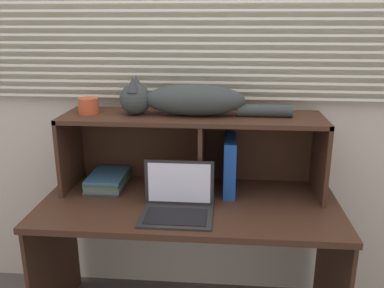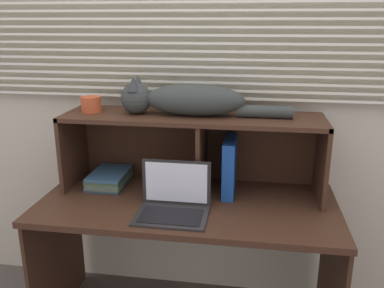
{
  "view_description": "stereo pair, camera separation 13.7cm",
  "coord_description": "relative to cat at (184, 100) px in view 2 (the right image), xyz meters",
  "views": [
    {
      "loc": [
        0.17,
        -1.62,
        1.56
      ],
      "look_at": [
        0.0,
        0.33,
        0.96
      ],
      "focal_mm": 38.14,
      "sensor_mm": 36.0,
      "label": 1
    },
    {
      "loc": [
        0.3,
        -1.61,
        1.56
      ],
      "look_at": [
        0.0,
        0.33,
        0.96
      ],
      "focal_mm": 38.14,
      "sensor_mm": 36.0,
      "label": 2
    }
  ],
  "objects": [
    {
      "name": "back_panel_with_blinds",
      "position": [
        0.04,
        0.22,
        0.07
      ],
      "size": [
        4.4,
        0.08,
        2.5
      ],
      "color": "beige",
      "rests_on": "ground"
    },
    {
      "name": "desk",
      "position": [
        0.04,
        -0.15,
        -0.61
      ],
      "size": [
        1.44,
        0.66,
        0.71
      ],
      "color": "#3B2417",
      "rests_on": "ground"
    },
    {
      "name": "hutch_shelf_unit",
      "position": [
        0.04,
        0.03,
        -0.19
      ],
      "size": [
        1.29,
        0.34,
        0.4
      ],
      "color": "#3B2417",
      "rests_on": "desk"
    },
    {
      "name": "cat",
      "position": [
        0.0,
        0.0,
        0.0
      ],
      "size": [
        0.84,
        0.17,
        0.19
      ],
      "color": "#303734",
      "rests_on": "hutch_shelf_unit"
    },
    {
      "name": "laptop",
      "position": [
        -0.0,
        -0.28,
        -0.43
      ],
      "size": [
        0.32,
        0.24,
        0.23
      ],
      "color": "#242424",
      "rests_on": "desk"
    },
    {
      "name": "binder_upright",
      "position": [
        0.23,
        0.0,
        -0.33
      ],
      "size": [
        0.06,
        0.26,
        0.28
      ],
      "primitive_type": "cube",
      "color": "#17469B",
      "rests_on": "desk"
    },
    {
      "name": "book_stack",
      "position": [
        -0.41,
        0.0,
        -0.44
      ],
      "size": [
        0.19,
        0.27,
        0.07
      ],
      "color": "#335672",
      "rests_on": "desk"
    },
    {
      "name": "small_basket",
      "position": [
        -0.48,
        0.0,
        -0.04
      ],
      "size": [
        0.1,
        0.1,
        0.08
      ],
      "primitive_type": "cylinder",
      "color": "#B44A27",
      "rests_on": "hutch_shelf_unit"
    }
  ]
}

